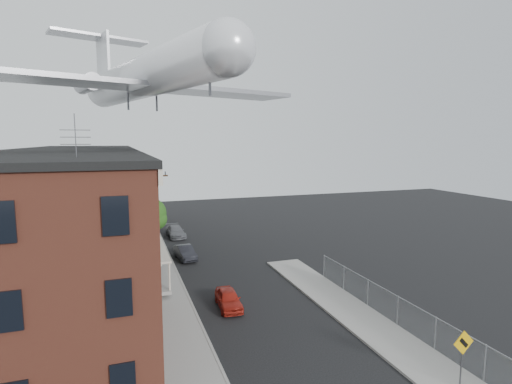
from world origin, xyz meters
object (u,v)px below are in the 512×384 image
(car_near, at_px, (228,299))
(airplane, at_px, (144,77))
(warning_sign, at_px, (463,350))
(utility_pole, at_px, (158,222))
(car_far, at_px, (176,232))
(car_mid, at_px, (185,252))
(street_tree, at_px, (152,215))

(car_near, bearing_deg, airplane, 117.94)
(warning_sign, xyz_separation_m, utility_pole, (-11.20, 19.03, 2.79))
(car_near, distance_m, car_far, 20.98)
(car_mid, bearing_deg, car_far, 80.92)
(car_near, distance_m, car_mid, 11.96)
(utility_pole, distance_m, street_tree, 10.00)
(warning_sign, xyz_separation_m, car_near, (-7.40, 11.91, -1.27))
(car_near, relative_size, car_mid, 0.93)
(car_near, bearing_deg, warning_sign, -54.88)
(utility_pole, distance_m, car_mid, 6.89)
(street_tree, xyz_separation_m, airplane, (-0.86, -7.61, 12.62))
(utility_pole, xyz_separation_m, car_far, (3.19, 13.86, -4.04))
(airplane, bearing_deg, car_mid, 36.56)
(warning_sign, height_order, airplane, airplane)
(street_tree, bearing_deg, car_mid, -63.89)
(utility_pole, relative_size, street_tree, 1.73)
(car_near, height_order, car_mid, car_mid)
(car_near, height_order, car_far, car_far)
(utility_pole, relative_size, airplane, 0.33)
(street_tree, xyz_separation_m, car_far, (2.86, 3.93, -2.81))
(utility_pole, bearing_deg, street_tree, 88.11)
(car_far, bearing_deg, airplane, -111.05)
(airplane, bearing_deg, utility_pole, -77.16)
(warning_sign, xyz_separation_m, airplane, (-11.73, 21.34, 14.19))
(warning_sign, relative_size, utility_pole, 0.31)
(warning_sign, distance_m, utility_pole, 22.25)
(car_mid, bearing_deg, airplane, -150.27)
(street_tree, relative_size, airplane, 0.19)
(car_near, height_order, airplane, airplane)
(warning_sign, xyz_separation_m, street_tree, (-10.87, 28.95, 1.57))
(car_mid, distance_m, airplane, 15.99)
(street_tree, distance_m, airplane, 14.76)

